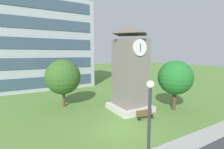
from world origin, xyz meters
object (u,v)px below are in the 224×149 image
Objects in this scene: clock_tower at (130,73)px; tree_by_building at (175,78)px; park_bench at (145,114)px; tree_near_tower at (63,77)px; street_lamp at (149,123)px.

clock_tower reaches higher than tree_by_building.
clock_tower is at bearing 83.84° from park_bench.
clock_tower is 1.66× the size of tree_near_tower.
tree_by_building is (10.15, 6.82, 0.42)m from street_lamp.
clock_tower reaches higher than park_bench.
street_lamp is 0.93× the size of tree_by_building.
clock_tower is 1.68× the size of tree_by_building.
tree_by_building is at bearing -35.36° from tree_near_tower.
tree_near_tower is at bearing 144.64° from tree_by_building.
clock_tower is 5.12× the size of park_bench.
tree_by_building is (4.62, 0.34, 3.26)m from park_bench.
tree_near_tower is at bearing 141.94° from clock_tower.
park_bench is at bearing 49.49° from street_lamp.
park_bench is 8.98m from street_lamp.
street_lamp is at bearing -130.51° from park_bench.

